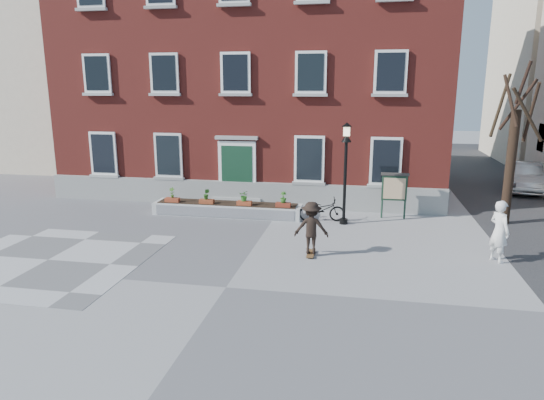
% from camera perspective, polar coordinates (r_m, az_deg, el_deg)
% --- Properties ---
extents(ground, '(100.00, 100.00, 0.00)m').
position_cam_1_polar(ground, '(13.22, -5.44, -10.20)').
color(ground, gray).
rests_on(ground, ground).
extents(checker_patch, '(6.00, 6.00, 0.01)m').
position_cam_1_polar(checker_patch, '(16.63, -24.85, -6.40)').
color(checker_patch, '#5E5E61').
rests_on(checker_patch, ground).
extents(distant_building, '(10.00, 12.00, 13.00)m').
position_cam_1_polar(distant_building, '(38.24, -24.20, 14.02)').
color(distant_building, beige).
rests_on(distant_building, ground).
extents(bicycle, '(1.89, 0.89, 0.96)m').
position_cam_1_polar(bicycle, '(19.31, 5.90, -1.11)').
color(bicycle, black).
rests_on(bicycle, ground).
extents(parked_car, '(2.22, 4.56, 1.44)m').
position_cam_1_polar(parked_car, '(27.98, 27.54, 2.43)').
color(parked_car, silver).
rests_on(parked_car, ground).
extents(bystander, '(0.75, 0.84, 1.92)m').
position_cam_1_polar(bystander, '(16.23, 25.17, -3.36)').
color(bystander, white).
rests_on(bystander, ground).
extents(brick_building, '(18.40, 10.85, 12.60)m').
position_cam_1_polar(brick_building, '(26.20, -1.37, 15.56)').
color(brick_building, maroon).
rests_on(brick_building, ground).
extents(planter_assembly, '(6.20, 1.12, 1.15)m').
position_cam_1_polar(planter_assembly, '(20.20, -5.27, -0.97)').
color(planter_assembly, silver).
rests_on(planter_assembly, ground).
extents(bare_tree, '(1.83, 1.83, 6.16)m').
position_cam_1_polar(bare_tree, '(20.56, 26.39, 5.02)').
color(bare_tree, black).
rests_on(bare_tree, ground).
extents(lamp_post, '(0.40, 0.40, 3.93)m').
position_cam_1_polar(lamp_post, '(18.64, 8.67, 4.75)').
color(lamp_post, black).
rests_on(lamp_post, ground).
extents(notice_board, '(1.10, 0.16, 1.87)m').
position_cam_1_polar(notice_board, '(20.05, 14.20, 1.38)').
color(notice_board, '#1C3828').
rests_on(notice_board, ground).
extents(skateboarder, '(1.12, 0.78, 1.75)m').
position_cam_1_polar(skateboarder, '(15.28, 4.65, -3.29)').
color(skateboarder, brown).
rests_on(skateboarder, ground).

